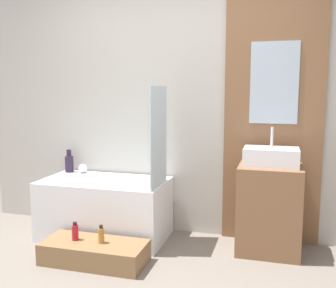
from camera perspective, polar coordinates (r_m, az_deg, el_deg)
The scene contains 11 objects.
wall_tiled_back at distance 3.94m, azimuth 0.95°, elevation 5.79°, with size 4.20×0.06×2.60m, color #B7B2A8.
wall_wood_accent at distance 3.76m, azimuth 15.05°, elevation 5.56°, with size 0.90×0.04×2.60m.
bathtub at distance 3.96m, azimuth -9.13°, elevation -9.18°, with size 1.22×0.66×0.57m.
glass_shower_screen at distance 3.53m, azimuth -1.37°, elevation 1.05°, with size 0.01×0.47×0.90m, color silver.
wooden_step_bench at distance 3.48m, azimuth -10.62°, elevation -15.19°, with size 0.88×0.39×0.18m, color olive.
vanity_cabinet at distance 3.66m, azimuth 14.46°, elevation -9.11°, with size 0.55×0.47×0.79m, color brown.
sink at distance 3.55m, azimuth 14.73°, elevation -1.80°, with size 0.47×0.31×0.33m.
vase_tall_dark at distance 4.30m, azimuth -14.15°, elevation -2.67°, with size 0.09×0.09×0.24m.
vase_round_light at distance 4.24m, azimuth -12.25°, elevation -3.50°, with size 0.09×0.09×0.09m, color white.
bottle_soap_primary at distance 3.50m, azimuth -13.33°, elevation -12.32°, with size 0.06×0.06×0.16m.
bottle_soap_secondary at distance 3.39m, azimuth -9.67°, elevation -12.88°, with size 0.05×0.05×0.15m.
Camera 1 is at (1.01, -2.22, 1.46)m, focal length 42.00 mm.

